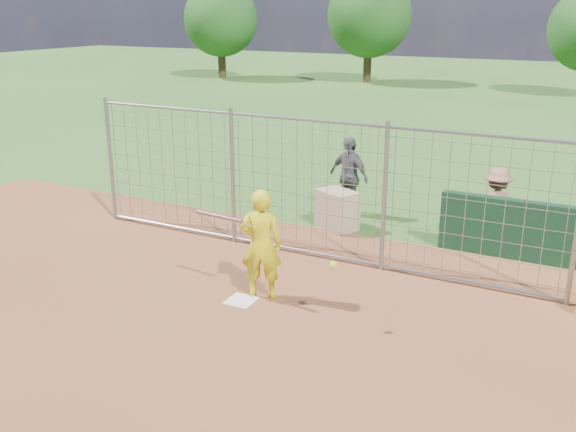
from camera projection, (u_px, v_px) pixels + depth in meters
The scene contains 10 objects.
ground at pixel (248, 296), 10.13m from camera, with size 100.00×100.00×0.00m, color #2D591E.
infield_dirt at pixel (118, 393), 7.60m from camera, with size 18.00×18.00×0.00m, color brown.
home_plate at pixel (241, 301), 9.96m from camera, with size 0.43×0.43×0.02m, color silver.
dugout_wall at pixel (513, 229), 11.51m from camera, with size 2.60×0.20×1.10m, color #11381E.
batter at pixel (261, 244), 9.85m from camera, with size 0.64×0.42×1.77m, color #D2C712.
bystander_b at pixel (348, 176), 13.79m from camera, with size 1.02×0.43×1.75m, color #57575C.
bystander_c at pixel (496, 207), 12.11m from camera, with size 0.98×0.56×1.51m, color #8D5D4D.
equipment_bin at pixel (337, 210), 13.10m from camera, with size 0.80×0.55×0.80m, color tan.
equipment_in_play at pixel (245, 228), 9.49m from camera, with size 2.40×0.21×0.47m.
backstop_fence at pixel (304, 189), 11.42m from camera, with size 9.08×0.08×2.60m.
Camera 1 is at (4.81, -7.90, 4.37)m, focal length 40.00 mm.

